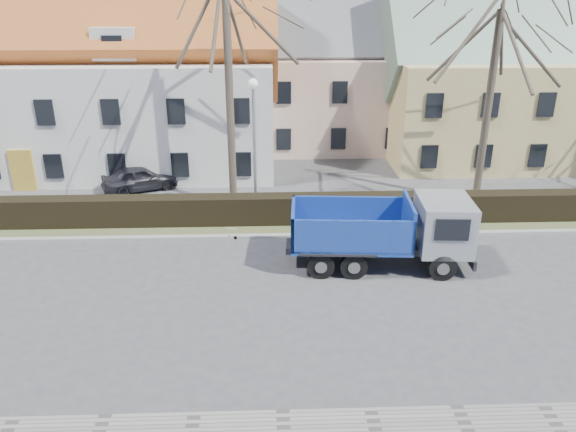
{
  "coord_description": "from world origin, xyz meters",
  "views": [
    {
      "loc": [
        -0.28,
        -17.21,
        10.05
      ],
      "look_at": [
        0.46,
        3.09,
        1.6
      ],
      "focal_mm": 35.0,
      "sensor_mm": 36.0,
      "label": 1
    }
  ],
  "objects_px": {
    "dump_truck": "(374,232)",
    "cart_frame": "(228,233)",
    "streetlight": "(255,150)",
    "parked_car_a": "(140,178)"
  },
  "relations": [
    {
      "from": "streetlight",
      "to": "dump_truck",
      "type": "bearing_deg",
      "value": -48.3
    },
    {
      "from": "dump_truck",
      "to": "parked_car_a",
      "type": "bearing_deg",
      "value": 143.92
    },
    {
      "from": "streetlight",
      "to": "parked_car_a",
      "type": "height_order",
      "value": "streetlight"
    },
    {
      "from": "parked_car_a",
      "to": "cart_frame",
      "type": "bearing_deg",
      "value": -165.48
    },
    {
      "from": "parked_car_a",
      "to": "streetlight",
      "type": "bearing_deg",
      "value": -145.66
    },
    {
      "from": "dump_truck",
      "to": "streetlight",
      "type": "xyz_separation_m",
      "value": [
        -4.54,
        5.1,
        1.79
      ]
    },
    {
      "from": "streetlight",
      "to": "cart_frame",
      "type": "bearing_deg",
      "value": -114.67
    },
    {
      "from": "streetlight",
      "to": "parked_car_a",
      "type": "xyz_separation_m",
      "value": [
        -6.11,
        3.8,
        -2.54
      ]
    },
    {
      "from": "dump_truck",
      "to": "parked_car_a",
      "type": "height_order",
      "value": "dump_truck"
    },
    {
      "from": "dump_truck",
      "to": "cart_frame",
      "type": "distance_m",
      "value": 6.36
    }
  ]
}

